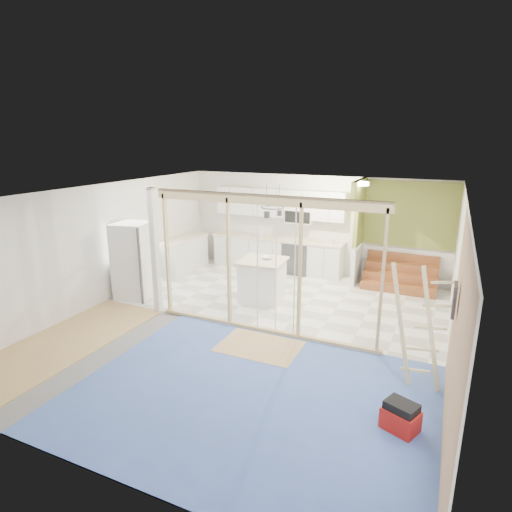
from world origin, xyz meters
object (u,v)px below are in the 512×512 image
at_px(toolbox, 401,417).
at_px(island, 262,280).
at_px(ladder, 420,327).
at_px(fridge, 134,261).

bearing_deg(toolbox, island, 157.85).
relative_size(island, ladder, 0.57).
distance_m(fridge, ladder, 6.23).
relative_size(island, toolbox, 2.05).
bearing_deg(fridge, ladder, -24.09).
bearing_deg(island, ladder, -37.73).
relative_size(fridge, toolbox, 3.42).
relative_size(fridge, island, 1.67).
bearing_deg(ladder, fridge, -177.86).
height_order(toolbox, ladder, ladder).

